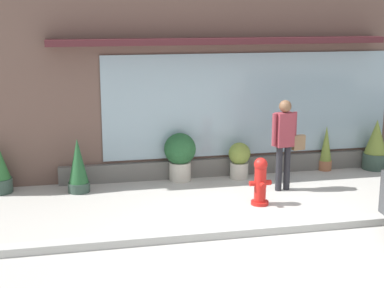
% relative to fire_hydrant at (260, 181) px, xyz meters
% --- Properties ---
extents(ground_plane, '(60.00, 60.00, 0.00)m').
position_rel_fire_hydrant_xyz_m(ground_plane, '(-0.25, -1.07, -0.42)').
color(ground_plane, '#B2AFA8').
extents(curb_strip, '(14.00, 0.24, 0.12)m').
position_rel_fire_hydrant_xyz_m(curb_strip, '(-0.25, -1.27, -0.36)').
color(curb_strip, '#B2B2AD').
rests_on(curb_strip, ground_plane).
extents(storefront, '(14.00, 0.81, 4.66)m').
position_rel_fire_hydrant_xyz_m(storefront, '(-0.24, 2.12, 1.86)').
color(storefront, brown).
rests_on(storefront, ground_plane).
extents(fire_hydrant, '(0.39, 0.35, 0.84)m').
position_rel_fire_hydrant_xyz_m(fire_hydrant, '(0.00, 0.00, 0.00)').
color(fire_hydrant, red).
rests_on(fire_hydrant, ground_plane).
extents(pedestrian_with_handbag, '(0.69, 0.26, 1.71)m').
position_rel_fire_hydrant_xyz_m(pedestrian_with_handbag, '(0.70, 0.70, 0.58)').
color(pedestrian_with_handbag, '#232328').
rests_on(pedestrian_with_handbag, ground_plane).
extents(potted_plant_low_front, '(0.52, 0.52, 1.07)m').
position_rel_fire_hydrant_xyz_m(potted_plant_low_front, '(3.13, 1.66, 0.09)').
color(potted_plant_low_front, '#33473D').
rests_on(potted_plant_low_front, ground_plane).
extents(potted_plant_window_left, '(0.63, 0.63, 0.95)m').
position_rel_fire_hydrant_xyz_m(potted_plant_window_left, '(-1.07, 1.72, 0.12)').
color(potted_plant_window_left, '#B7B2A3').
rests_on(potted_plant_window_left, ground_plane).
extents(potted_plant_trailing_edge, '(0.44, 0.44, 0.73)m').
position_rel_fire_hydrant_xyz_m(potted_plant_trailing_edge, '(0.11, 1.61, -0.03)').
color(potted_plant_trailing_edge, '#B7B2A3').
rests_on(potted_plant_trailing_edge, ground_plane).
extents(potted_plant_window_center, '(0.40, 0.40, 1.02)m').
position_rel_fire_hydrant_xyz_m(potted_plant_window_center, '(-3.05, 1.39, 0.07)').
color(potted_plant_window_center, '#33473D').
rests_on(potted_plant_window_center, ground_plane).
extents(potted_plant_window_right, '(0.28, 0.28, 0.95)m').
position_rel_fire_hydrant_xyz_m(potted_plant_window_right, '(2.06, 1.81, 0.04)').
color(potted_plant_window_right, '#9E6042').
rests_on(potted_plant_window_right, ground_plane).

